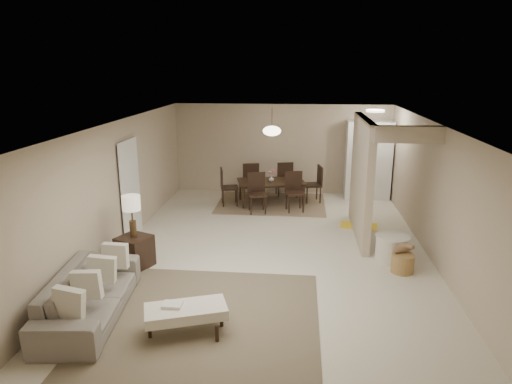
# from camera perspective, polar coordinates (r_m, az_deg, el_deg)

# --- Properties ---
(floor) EXTENTS (9.00, 9.00, 0.00)m
(floor) POSITION_cam_1_polar(r_m,az_deg,el_deg) (8.91, 1.88, -7.71)
(floor) COLOR beige
(floor) RESTS_ON ground
(ceiling) EXTENTS (9.00, 9.00, 0.00)m
(ceiling) POSITION_cam_1_polar(r_m,az_deg,el_deg) (8.25, 2.03, 8.47)
(ceiling) COLOR white
(ceiling) RESTS_ON back_wall
(back_wall) EXTENTS (6.00, 0.00, 6.00)m
(back_wall) POSITION_cam_1_polar(r_m,az_deg,el_deg) (12.88, 3.24, 5.37)
(back_wall) COLOR #BAA78D
(back_wall) RESTS_ON floor
(left_wall) EXTENTS (0.00, 9.00, 9.00)m
(left_wall) POSITION_cam_1_polar(r_m,az_deg,el_deg) (9.17, -17.09, 0.55)
(left_wall) COLOR #BAA78D
(left_wall) RESTS_ON floor
(right_wall) EXTENTS (0.00, 9.00, 9.00)m
(right_wall) POSITION_cam_1_polar(r_m,az_deg,el_deg) (8.84, 21.75, -0.44)
(right_wall) COLOR #BAA78D
(right_wall) RESTS_ON floor
(partition) EXTENTS (0.15, 2.50, 2.50)m
(partition) POSITION_cam_1_polar(r_m,az_deg,el_deg) (9.78, 13.02, 1.73)
(partition) COLOR #BAA78D
(partition) RESTS_ON floor
(doorway) EXTENTS (0.04, 0.90, 2.04)m
(doorway) POSITION_cam_1_polar(r_m,az_deg,el_deg) (9.76, -15.50, 0.14)
(doorway) COLOR black
(doorway) RESTS_ON floor
(pantry_cabinet) EXTENTS (1.20, 0.55, 2.10)m
(pantry_cabinet) POSITION_cam_1_polar(r_m,az_deg,el_deg) (12.70, 13.84, 3.88)
(pantry_cabinet) COLOR white
(pantry_cabinet) RESTS_ON floor
(flush_light) EXTENTS (0.44, 0.44, 0.05)m
(flush_light) POSITION_cam_1_polar(r_m,az_deg,el_deg) (11.56, 14.69, 9.80)
(flush_light) COLOR white
(flush_light) RESTS_ON ceiling
(living_rug) EXTENTS (3.20, 3.20, 0.01)m
(living_rug) POSITION_cam_1_polar(r_m,az_deg,el_deg) (6.78, -6.31, -15.72)
(living_rug) COLOR brown
(living_rug) RESTS_ON floor
(sofa) EXTENTS (2.38, 1.13, 0.67)m
(sofa) POSITION_cam_1_polar(r_m,az_deg,el_deg) (7.13, -20.06, -11.94)
(sofa) COLOR slate
(sofa) RESTS_ON floor
(ottoman_bench) EXTENTS (1.19, 0.83, 0.39)m
(ottoman_bench) POSITION_cam_1_polar(r_m,az_deg,el_deg) (6.41, -8.76, -14.60)
(ottoman_bench) COLOR beige
(ottoman_bench) RESTS_ON living_rug
(side_table) EXTENTS (0.68, 0.68, 0.57)m
(side_table) POSITION_cam_1_polar(r_m,az_deg,el_deg) (8.54, -14.91, -7.23)
(side_table) COLOR black
(side_table) RESTS_ON floor
(table_lamp) EXTENTS (0.32, 0.32, 0.76)m
(table_lamp) POSITION_cam_1_polar(r_m,az_deg,el_deg) (8.25, -15.31, -1.78)
(table_lamp) COLOR #4D3921
(table_lamp) RESTS_ON side_table
(round_pouf) EXTENTS (0.62, 0.62, 0.48)m
(round_pouf) POSITION_cam_1_polar(r_m,az_deg,el_deg) (8.88, 16.62, -6.77)
(round_pouf) COLOR beige
(round_pouf) RESTS_ON floor
(wicker_basket) EXTENTS (0.50, 0.50, 0.33)m
(wicker_basket) POSITION_cam_1_polar(r_m,az_deg,el_deg) (8.49, 17.84, -8.48)
(wicker_basket) COLOR olive
(wicker_basket) RESTS_ON floor
(dining_rug) EXTENTS (2.80, 2.10, 0.01)m
(dining_rug) POSITION_cam_1_polar(r_m,az_deg,el_deg) (12.05, 1.91, -1.41)
(dining_rug) COLOR #79624B
(dining_rug) RESTS_ON floor
(dining_table) EXTENTS (1.90, 1.33, 0.61)m
(dining_table) POSITION_cam_1_polar(r_m,az_deg,el_deg) (11.97, 1.93, -0.05)
(dining_table) COLOR black
(dining_table) RESTS_ON dining_rug
(dining_chairs) EXTENTS (2.66, 2.17, 0.98)m
(dining_chairs) POSITION_cam_1_polar(r_m,az_deg,el_deg) (11.92, 1.93, 0.82)
(dining_chairs) COLOR black
(dining_chairs) RESTS_ON dining_rug
(vase) EXTENTS (0.17, 0.17, 0.14)m
(vase) POSITION_cam_1_polar(r_m,az_deg,el_deg) (11.87, 1.94, 1.67)
(vase) COLOR white
(vase) RESTS_ON dining_table
(yellow_mat) EXTENTS (0.88, 0.61, 0.01)m
(yellow_mat) POSITION_cam_1_polar(r_m,az_deg,el_deg) (10.64, 12.72, -4.12)
(yellow_mat) COLOR yellow
(yellow_mat) RESTS_ON floor
(pendant_light) EXTENTS (0.46, 0.46, 0.71)m
(pendant_light) POSITION_cam_1_polar(r_m,az_deg,el_deg) (11.64, 2.00, 7.64)
(pendant_light) COLOR #4D3921
(pendant_light) RESTS_ON ceiling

